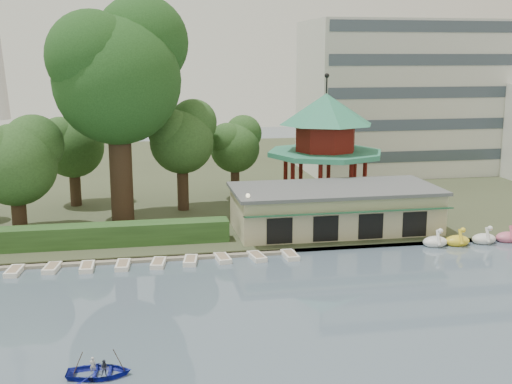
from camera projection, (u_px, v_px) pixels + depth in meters
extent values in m
plane|color=slate|center=(280.00, 347.00, 35.74)|extent=(220.00, 220.00, 0.00)
cube|color=#424930|center=(195.00, 175.00, 85.70)|extent=(220.00, 70.00, 0.40)
cube|color=gray|center=(234.00, 253.00, 52.34)|extent=(220.00, 0.60, 0.30)
cube|color=gray|center=(82.00, 262.00, 50.12)|extent=(34.00, 1.60, 0.24)
cube|color=#B9B18C|center=(334.00, 210.00, 58.22)|extent=(18.00, 8.00, 3.60)
cube|color=#595B5E|center=(335.00, 189.00, 57.81)|extent=(18.60, 8.60, 0.30)
cube|color=#194C2D|center=(350.00, 212.00, 53.92)|extent=(18.00, 1.59, 0.45)
cylinder|color=#B9B18C|center=(324.00, 198.00, 68.44)|extent=(10.40, 10.40, 1.20)
cylinder|color=#2F8665|center=(325.00, 153.00, 67.43)|extent=(12.40, 12.40, 0.50)
cylinder|color=maroon|center=(325.00, 138.00, 67.08)|extent=(6.40, 6.40, 2.80)
cone|color=#2F8665|center=(326.00, 109.00, 66.45)|extent=(10.00, 10.00, 3.20)
cylinder|color=black|center=(327.00, 84.00, 65.93)|extent=(0.16, 0.16, 1.80)
cube|color=silver|center=(416.00, 97.00, 86.99)|extent=(30.00, 14.00, 20.00)
cube|color=#2F5624|center=(47.00, 238.00, 52.51)|extent=(30.00, 2.00, 1.80)
cylinder|color=black|center=(248.00, 220.00, 53.78)|extent=(0.12, 0.12, 4.00)
sphere|color=beige|center=(248.00, 196.00, 53.34)|extent=(0.36, 0.36, 0.36)
cylinder|color=#3A281C|center=(121.00, 167.00, 59.86)|extent=(2.10, 2.10, 10.72)
sphere|color=#214B1C|center=(117.00, 81.00, 58.20)|extent=(11.67, 11.67, 11.67)
sphere|color=#214B1C|center=(141.00, 42.00, 59.58)|extent=(8.75, 8.75, 8.75)
sphere|color=#214B1C|center=(92.00, 56.00, 56.26)|extent=(8.17, 8.17, 8.17)
cylinder|color=#3A281C|center=(19.00, 205.00, 56.93)|extent=(1.30, 1.30, 4.95)
sphere|color=#2F5624|center=(15.00, 165.00, 56.17)|extent=(7.23, 7.23, 7.23)
sphere|color=#2F5624|center=(33.00, 145.00, 57.14)|extent=(5.43, 5.43, 5.43)
cylinder|color=#3A281C|center=(183.00, 183.00, 65.30)|extent=(1.16, 1.16, 5.66)
sphere|color=#2F5624|center=(182.00, 142.00, 64.42)|extent=(6.42, 6.42, 6.42)
sphere|color=#2F5624|center=(193.00, 123.00, 65.20)|extent=(4.82, 4.82, 4.82)
sphere|color=#2F5624|center=(171.00, 132.00, 63.37)|extent=(4.50, 4.50, 4.50)
cylinder|color=#3A281C|center=(235.00, 179.00, 70.33)|extent=(0.97, 0.97, 4.59)
sphere|color=#2F5624|center=(235.00, 148.00, 69.62)|extent=(5.39, 5.39, 5.39)
sphere|color=#2F5624|center=(243.00, 133.00, 70.28)|extent=(4.04, 4.04, 4.04)
sphere|color=#2F5624|center=(227.00, 140.00, 68.74)|extent=(3.77, 3.77, 3.77)
cylinder|color=#3A281C|center=(75.00, 182.00, 67.25)|extent=(1.14, 1.14, 5.01)
sphere|color=#2F5624|center=(73.00, 147.00, 66.48)|extent=(6.36, 6.36, 6.36)
sphere|color=#2F5624|center=(85.00, 130.00, 67.29)|extent=(4.77, 4.77, 4.77)
sphere|color=#2F5624|center=(61.00, 138.00, 65.46)|extent=(4.45, 4.45, 4.45)
ellipsoid|color=white|center=(435.00, 242.00, 54.67)|extent=(2.16, 1.44, 0.99)
cylinder|color=white|center=(438.00, 237.00, 54.03)|extent=(0.26, 0.79, 1.29)
sphere|color=white|center=(440.00, 231.00, 53.61)|extent=(0.44, 0.44, 0.44)
ellipsoid|color=yellow|center=(457.00, 241.00, 54.94)|extent=(2.16, 1.44, 0.99)
cylinder|color=yellow|center=(461.00, 237.00, 54.29)|extent=(0.26, 0.79, 1.29)
sphere|color=yellow|center=(463.00, 230.00, 53.87)|extent=(0.44, 0.44, 0.44)
ellipsoid|color=white|center=(484.00, 239.00, 55.50)|extent=(2.16, 1.44, 0.99)
cylinder|color=white|center=(488.00, 235.00, 54.85)|extent=(0.26, 0.79, 1.29)
sphere|color=white|center=(490.00, 228.00, 54.43)|extent=(0.44, 0.44, 0.44)
ellipsoid|color=#D66782|center=(508.00, 237.00, 56.02)|extent=(2.16, 1.44, 0.99)
cylinder|color=#D66782|center=(512.00, 233.00, 55.38)|extent=(0.26, 0.79, 1.29)
cube|color=white|center=(14.00, 271.00, 47.79)|extent=(1.25, 2.40, 0.36)
cube|color=white|center=(52.00, 268.00, 48.54)|extent=(1.33, 2.42, 0.36)
cube|color=white|center=(87.00, 267.00, 48.73)|extent=(1.06, 2.32, 0.36)
cube|color=white|center=(123.00, 265.00, 49.17)|extent=(1.20, 2.38, 0.36)
cube|color=white|center=(158.00, 263.00, 49.63)|extent=(1.38, 2.44, 0.36)
cube|color=white|center=(190.00, 260.00, 50.26)|extent=(1.37, 2.43, 0.36)
cube|color=white|center=(222.00, 258.00, 50.87)|extent=(1.26, 2.40, 0.36)
cube|color=white|center=(257.00, 257.00, 51.25)|extent=(1.35, 2.43, 0.36)
cube|color=white|center=(290.00, 255.00, 51.62)|extent=(1.14, 2.36, 0.36)
imported|color=#161F9A|center=(99.00, 368.00, 32.40)|extent=(4.79, 3.62, 0.94)
imported|color=silver|center=(93.00, 365.00, 32.53)|extent=(0.34, 0.24, 0.89)
imported|color=#303446|center=(105.00, 368.00, 32.25)|extent=(0.45, 0.36, 0.86)
cylinder|color=#3A281C|center=(74.00, 372.00, 32.21)|extent=(0.94, 0.29, 2.01)
cylinder|color=#3A281C|center=(123.00, 368.00, 32.64)|extent=(0.94, 0.29, 2.01)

